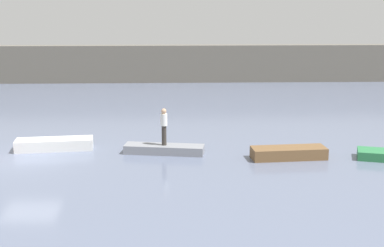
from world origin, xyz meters
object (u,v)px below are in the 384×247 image
at_px(rowboat_brown, 289,153).
at_px(person_white_shirt, 164,125).
at_px(rowboat_grey, 164,149).
at_px(rowboat_white, 54,144).

distance_m(rowboat_brown, person_white_shirt, 5.83).
bearing_deg(rowboat_grey, rowboat_brown, -0.97).
bearing_deg(rowboat_brown, rowboat_grey, 164.96).
relative_size(rowboat_white, person_white_shirt, 2.09).
distance_m(rowboat_grey, rowboat_brown, 5.73).
bearing_deg(rowboat_grey, rowboat_white, -179.68).
bearing_deg(rowboat_grey, person_white_shirt, 16.37).
distance_m(rowboat_white, rowboat_grey, 5.32).
xyz_separation_m(rowboat_white, person_white_shirt, (5.26, -0.83, 1.11)).
distance_m(rowboat_grey, person_white_shirt, 1.18).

